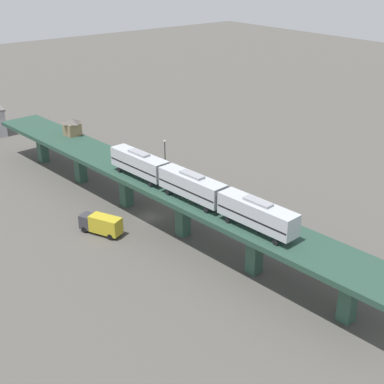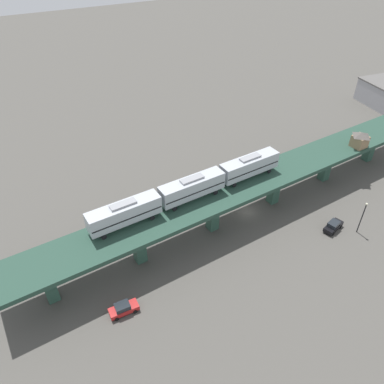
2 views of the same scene
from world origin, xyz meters
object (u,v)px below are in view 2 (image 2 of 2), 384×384
(signal_hut, at_px, (360,139))
(street_car_red, at_px, (123,308))
(subway_train, at_px, (192,187))
(street_car_black, at_px, (333,226))
(delivery_truck, at_px, (223,181))
(street_lamp, at_px, (363,215))

(signal_hut, relative_size, street_car_red, 0.78)
(subway_train, relative_size, signal_hut, 10.78)
(subway_train, xyz_separation_m, street_car_black, (12.07, 23.61, -9.29))
(subway_train, xyz_separation_m, delivery_truck, (-8.95, 12.19, -8.47))
(delivery_truck, bearing_deg, street_car_black, 28.51)
(subway_train, distance_m, street_lamp, 31.49)
(street_car_red, xyz_separation_m, delivery_truck, (-19.89, 29.52, 0.82))
(subway_train, xyz_separation_m, street_car_red, (10.93, -17.33, -9.29))
(subway_train, bearing_deg, street_lamp, 61.67)
(signal_hut, xyz_separation_m, street_car_red, (10.22, -57.01, -8.55))
(street_car_black, xyz_separation_m, delivery_truck, (-21.02, -11.42, 0.82))
(street_lamp, bearing_deg, street_car_red, -94.78)
(signal_hut, distance_m, street_car_black, 21.46)
(street_car_black, bearing_deg, signal_hut, 125.23)
(delivery_truck, height_order, street_lamp, street_lamp)
(subway_train, height_order, delivery_truck, subway_train)
(delivery_truck, xyz_separation_m, street_lamp, (23.61, 15.00, 2.35))
(signal_hut, relative_size, delivery_truck, 0.46)
(street_car_black, bearing_deg, delivery_truck, -151.49)
(street_lamp, bearing_deg, street_car_black, -125.87)
(signal_hut, bearing_deg, street_lamp, -41.86)
(street_car_black, bearing_deg, street_lamp, 54.13)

